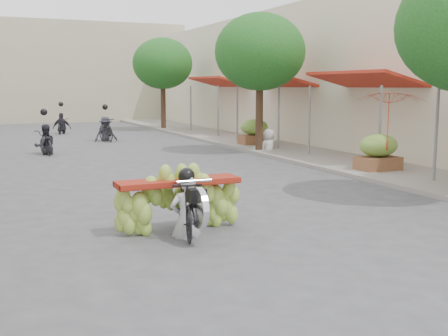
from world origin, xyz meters
The scene contains 14 objects.
ground centered at (0.00, 0.00, 0.00)m, with size 120.00×120.00×0.00m, color #4E4E53.
sidewalk_right centered at (7.00, 15.00, 0.06)m, with size 4.00×60.00×0.12m, color gray.
shophouse_row_right centered at (11.99, 14.00, 3.00)m, with size 9.77×40.00×6.00m.
far_building centered at (0.00, 38.00, 3.50)m, with size 20.00×6.00×7.00m, color #ACA688.
street_tree_mid centered at (5.40, 14.00, 3.78)m, with size 3.40×3.40×5.25m.
street_tree_far centered at (5.40, 26.00, 3.78)m, with size 3.40×3.40×5.25m.
produce_crate_mid centered at (6.20, 8.00, 0.71)m, with size 1.20×0.88×1.16m.
produce_crate_far centered at (6.20, 16.00, 0.71)m, with size 1.20×0.88×1.16m.
banana_motorbike centered at (-1.26, 3.94, 0.67)m, with size 2.20×1.88×1.97m.
market_umbrella centered at (6.08, 7.42, 2.45)m, with size 2.26×2.26×1.70m.
pedestrian centered at (5.82, 14.00, 0.90)m, with size 0.84×0.59×1.56m.
bg_motorbike_a centered at (-2.15, 16.73, 0.75)m, with size 0.84×1.61×1.95m.
bg_motorbike_b centered at (0.98, 20.85, 0.82)m, with size 1.12×1.94×1.95m.
bg_motorbike_c centered at (-0.31, 25.84, 0.84)m, with size 1.10×1.53×1.95m.
Camera 1 is at (-4.40, -4.99, 2.54)m, focal length 45.00 mm.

